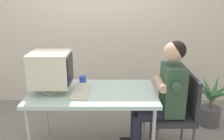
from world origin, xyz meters
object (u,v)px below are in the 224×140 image
at_px(desk, 92,95).
at_px(office_chair, 178,110).
at_px(keyboard, 80,91).
at_px(potted_plant, 210,104).
at_px(desk_mug, 82,80).
at_px(person_seated, 163,93).
at_px(crt_monitor, 50,69).

xyz_separation_m(desk, office_chair, (0.98, -0.02, -0.18)).
relative_size(keyboard, potted_plant, 0.66).
bearing_deg(keyboard, office_chair, 0.05).
bearing_deg(keyboard, desk_mug, 92.51).
bearing_deg(person_seated, potted_plant, 34.91).
height_order(desk, person_seated, person_seated).
bearing_deg(office_chair, person_seated, 180.00).
height_order(desk, keyboard, keyboard).
distance_m(keyboard, person_seated, 0.92).
height_order(office_chair, person_seated, person_seated).
xyz_separation_m(keyboard, office_chair, (1.11, 0.00, -0.24)).
height_order(keyboard, potted_plant, keyboard).
bearing_deg(keyboard, potted_plant, 17.97).
relative_size(crt_monitor, office_chair, 0.49).
bearing_deg(desk, keyboard, -171.03).
bearing_deg(person_seated, keyboard, -179.94).
height_order(desk, office_chair, office_chair).
relative_size(office_chair, desk_mug, 9.84).
xyz_separation_m(desk, potted_plant, (1.59, 0.54, -0.37)).
bearing_deg(office_chair, crt_monitor, 178.69).
bearing_deg(desk_mug, crt_monitor, -141.29).
relative_size(desk, potted_plant, 1.98).
xyz_separation_m(crt_monitor, person_seated, (1.25, -0.03, -0.26)).
bearing_deg(crt_monitor, potted_plant, 14.37).
height_order(potted_plant, desk_mug, desk_mug).
height_order(keyboard, office_chair, office_chair).
bearing_deg(potted_plant, desk_mug, -171.06).
xyz_separation_m(potted_plant, desk_mug, (-1.73, -0.27, 0.47)).
bearing_deg(potted_plant, keyboard, -162.03).
relative_size(keyboard, desk_mug, 5.10).
bearing_deg(crt_monitor, desk, -1.69).
bearing_deg(person_seated, office_chair, -0.00).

